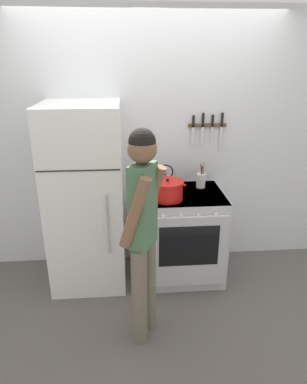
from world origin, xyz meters
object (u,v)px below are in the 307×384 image
object	(u,v)px
tea_kettle	(166,182)
dutch_oven_pot	(167,190)
person	(143,228)
refrigerator	(86,198)
utensil_jar	(201,180)
stove_range	(183,235)

from	to	relation	value
tea_kettle	dutch_oven_pot	bearing A→B (deg)	-92.84
dutch_oven_pot	person	bearing A→B (deg)	-110.48
dutch_oven_pot	tea_kettle	world-z (taller)	tea_kettle
refrigerator	dutch_oven_pot	bearing A→B (deg)	-9.75
utensil_jar	person	world-z (taller)	person
stove_range	utensil_jar	distance (m)	0.57
refrigerator	stove_range	world-z (taller)	refrigerator
stove_range	refrigerator	bearing A→B (deg)	178.73
person	stove_range	bearing A→B (deg)	-0.79
tea_kettle	utensil_jar	xyz separation A→B (m)	(0.35, 0.01, 0.01)
tea_kettle	utensil_jar	bearing A→B (deg)	1.05
dutch_oven_pot	utensil_jar	world-z (taller)	utensil_jar
stove_range	utensil_jar	bearing A→B (deg)	40.98
refrigerator	stove_range	distance (m)	1.01
stove_range	utensil_jar	xyz separation A→B (m)	(0.19, 0.17, 0.51)
person	refrigerator	bearing A→B (deg)	59.03
stove_range	dutch_oven_pot	xyz separation A→B (m)	(-0.17, -0.11, 0.52)
dutch_oven_pot	person	world-z (taller)	person
refrigerator	utensil_jar	bearing A→B (deg)	7.54
stove_range	tea_kettle	xyz separation A→B (m)	(-0.16, 0.16, 0.51)
stove_range	tea_kettle	world-z (taller)	tea_kettle
stove_range	utensil_jar	size ratio (longest dim) A/B	3.41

